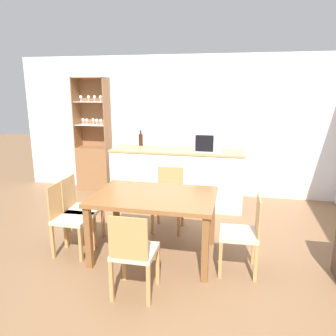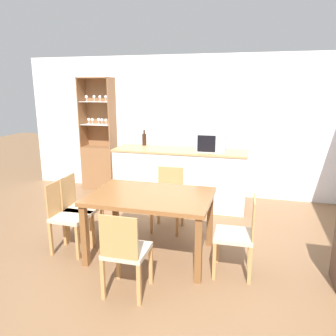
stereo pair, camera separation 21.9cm
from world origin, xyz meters
name	(u,v)px [view 2 (the right image)]	position (x,y,z in m)	size (l,w,h in m)	color
ground_plane	(156,259)	(0.00, 0.00, 0.00)	(18.00, 18.00, 0.00)	brown
wall_back	(197,127)	(0.00, 2.63, 1.27)	(6.80, 0.06, 2.55)	silver
kitchen_counter	(180,177)	(-0.15, 1.89, 0.49)	(2.23, 0.64, 0.97)	white
display_cabinet	(100,157)	(-1.92, 2.44, 0.63)	(0.64, 0.35, 2.16)	brown
dining_table	(151,202)	(-0.09, 0.10, 0.68)	(1.41, 0.97, 0.77)	brown
dining_chair_side_left_near	(68,216)	(-1.12, -0.04, 0.45)	(0.41, 0.41, 0.87)	#C1B299
dining_chair_side_right_near	(238,235)	(0.93, -0.04, 0.45)	(0.41, 0.41, 0.87)	#C1B299
dining_chair_head_far	(168,198)	(-0.10, 0.90, 0.45)	(0.41, 0.41, 0.87)	#C1B299
dining_chair_head_near	(125,252)	(-0.09, -0.70, 0.45)	(0.41, 0.41, 0.87)	#C1B299
dining_chair_side_left_far	(80,208)	(-1.12, 0.24, 0.45)	(0.43, 0.43, 0.87)	#C1B299
microwave	(212,142)	(0.37, 1.91, 1.12)	(0.45, 0.41, 0.30)	#B7BABF
wine_bottle	(144,139)	(-0.87, 2.13, 1.08)	(0.08, 0.08, 0.28)	black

